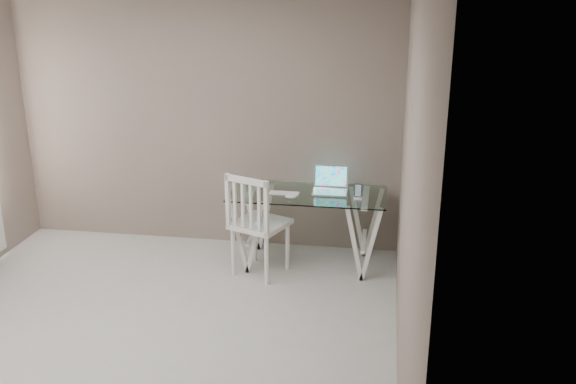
% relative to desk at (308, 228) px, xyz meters
% --- Properties ---
extents(room, '(4.50, 4.52, 2.71)m').
position_rel_desk_xyz_m(room, '(-1.19, -1.78, 1.33)').
color(room, '#ABA9A4').
rests_on(room, ground).
extents(desk, '(1.50, 0.70, 0.75)m').
position_rel_desk_xyz_m(desk, '(0.00, 0.00, 0.00)').
color(desk, silver).
rests_on(desk, ground).
extents(chair, '(0.61, 0.61, 1.02)m').
position_rel_desk_xyz_m(chair, '(-0.46, -0.33, 0.18)').
color(chair, white).
rests_on(chair, ground).
extents(laptop, '(0.34, 0.29, 0.23)m').
position_rel_desk_xyz_m(laptop, '(0.20, 0.10, 0.42)').
color(laptop, silver).
rests_on(laptop, desk).
extents(keyboard, '(0.31, 0.13, 0.01)m').
position_rel_desk_xyz_m(keyboard, '(-0.23, -0.06, 0.37)').
color(keyboard, silver).
rests_on(keyboard, desk).
extents(mouse, '(0.11, 0.06, 0.03)m').
position_rel_desk_xyz_m(mouse, '(-0.14, -0.18, 0.38)').
color(mouse, white).
rests_on(mouse, desk).
extents(phone_dock, '(0.08, 0.08, 0.14)m').
position_rel_desk_xyz_m(phone_dock, '(0.48, -0.09, 0.40)').
color(phone_dock, white).
rests_on(phone_dock, desk).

